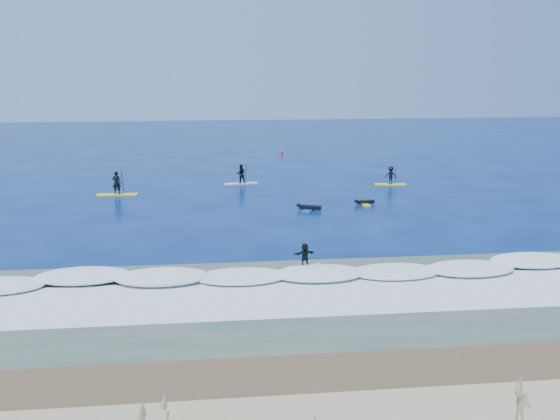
{
  "coord_description": "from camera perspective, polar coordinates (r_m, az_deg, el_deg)",
  "views": [
    {
      "loc": [
        -4.38,
        -40.34,
        10.76
      ],
      "look_at": [
        0.36,
        2.22,
        0.6
      ],
      "focal_mm": 40.0,
      "sensor_mm": 36.0,
      "label": 1
    }
  ],
  "objects": [
    {
      "name": "wet_sand_strip",
      "position": [
        22.13,
        6.11,
        -15.82
      ],
      "size": [
        90.0,
        5.0,
        0.08
      ],
      "primitive_type": "cube",
      "color": "brown",
      "rests_on": "ground"
    },
    {
      "name": "sup_paddler_left",
      "position": [
        53.38,
        -14.7,
        2.08
      ],
      "size": [
        3.39,
        1.0,
        2.35
      ],
      "rotation": [
        0.0,
        0.0,
        -0.05
      ],
      "color": "yellow",
      "rests_on": "ground"
    },
    {
      "name": "prone_paddler_far",
      "position": [
        46.57,
        2.66,
        0.19
      ],
      "size": [
        1.83,
        2.43,
        0.5
      ],
      "rotation": [
        0.0,
        0.0,
        1.19
      ],
      "color": "#1743B2",
      "rests_on": "ground"
    },
    {
      "name": "marker_buoy",
      "position": [
        74.1,
        0.16,
        5.23
      ],
      "size": [
        0.28,
        0.28,
        0.67
      ],
      "rotation": [
        0.0,
        0.0,
        0.33
      ],
      "color": "red",
      "rests_on": "ground"
    },
    {
      "name": "sup_paddler_center",
      "position": [
        56.51,
        -3.6,
        3.15
      ],
      "size": [
        3.07,
        1.2,
        2.1
      ],
      "rotation": [
        0.0,
        0.0,
        0.16
      ],
      "color": "silver",
      "rests_on": "ground"
    },
    {
      "name": "breaking_wave",
      "position": [
        32.48,
        1.76,
        -6.0
      ],
      "size": [
        40.0,
        6.0,
        0.3
      ],
      "primitive_type": "cube",
      "color": "white",
      "rests_on": "ground"
    },
    {
      "name": "wave_surfer",
      "position": [
        32.96,
        2.28,
        -4.29
      ],
      "size": [
        1.95,
        0.96,
        1.36
      ],
      "rotation": [
        0.0,
        0.0,
        0.25
      ],
      "color": "silver",
      "rests_on": "breaking_wave"
    },
    {
      "name": "prone_paddler_near",
      "position": [
        48.85,
        7.72,
        0.67
      ],
      "size": [
        1.6,
        2.04,
        0.42
      ],
      "rotation": [
        0.0,
        0.0,
        1.64
      ],
      "color": "yellow",
      "rests_on": "ground"
    },
    {
      "name": "whitewater",
      "position": [
        29.7,
        2.58,
        -7.9
      ],
      "size": [
        34.0,
        5.0,
        0.02
      ],
      "primitive_type": "cube",
      "color": "silver",
      "rests_on": "ground"
    },
    {
      "name": "sup_paddler_right",
      "position": [
        56.9,
        10.08,
        3.02
      ],
      "size": [
        2.86,
        1.01,
        1.96
      ],
      "rotation": [
        0.0,
        0.0,
        -0.12
      ],
      "color": "yellow",
      "rests_on": "ground"
    },
    {
      "name": "ground",
      "position": [
        41.97,
        -0.15,
        -1.51
      ],
      "size": [
        160.0,
        160.0,
        0.0
      ],
      "primitive_type": "plane",
      "color": "#031845",
      "rests_on": "ground"
    },
    {
      "name": "shallow_water",
      "position": [
        28.78,
        2.89,
        -8.61
      ],
      "size": [
        90.0,
        13.0,
        0.01
      ],
      "primitive_type": "cube",
      "color": "#394E41",
      "rests_on": "ground"
    }
  ]
}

